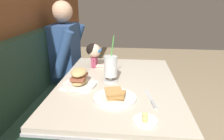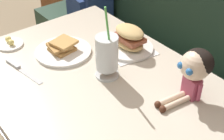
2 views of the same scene
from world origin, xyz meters
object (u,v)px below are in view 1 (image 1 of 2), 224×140
Objects in this scene: toast_plate at (115,97)px; sandwich_plate at (79,79)px; milkshake_glass at (111,67)px; diner_patron at (69,51)px; butter_knife at (152,102)px; seated_doll at (94,52)px; butter_saucer at (145,120)px.

sandwich_plate is (0.16, 0.25, 0.03)m from toast_plate.
diner_patron reaches higher than milkshake_glass.
butter_knife is at bearing -136.15° from milkshake_glass.
milkshake_glass is at bearing 11.52° from toast_plate.
milkshake_glass is at bearing -144.91° from diner_patron.
seated_doll is (0.29, 0.17, 0.03)m from milkshake_glass.
seated_doll is (0.38, -0.03, 0.08)m from sandwich_plate.
sandwich_plate is at bearing -158.55° from diner_patron.
butter_knife is (-0.02, -0.21, -0.01)m from toast_plate.
sandwich_plate reaches higher than butter_knife.
toast_plate is at bearing -158.17° from seated_doll.
diner_patron is at bearing 21.45° from sandwich_plate.
butter_saucer is (-0.37, -0.41, -0.04)m from sandwich_plate.
toast_plate is 1.06× the size of butter_knife.
butter_knife is at bearing -14.98° from butter_saucer.
milkshake_glass reaches higher than toast_plate.
butter_saucer is 1.42m from diner_patron.
diner_patron reaches higher than seated_doll.
milkshake_glass is 0.93m from diner_patron.
butter_knife is at bearing -142.74° from seated_doll.
milkshake_glass is at bearing -64.87° from sandwich_plate.
seated_doll is 0.60m from diner_patron.
sandwich_plate is 1.04× the size of seated_doll.
toast_plate is 0.21m from butter_knife.
butter_saucer is 0.51× the size of butter_knife.
seated_doll is at bearing -4.49° from sandwich_plate.
butter_knife is 1.30m from diner_patron.
sandwich_plate is 0.55m from butter_saucer.
seated_doll is (0.55, 0.22, 0.11)m from toast_plate.
butter_knife is (0.19, -0.05, -0.00)m from butter_saucer.
diner_patron is at bearing 29.95° from toast_plate.
diner_patron is at bearing 38.11° from seated_doll.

